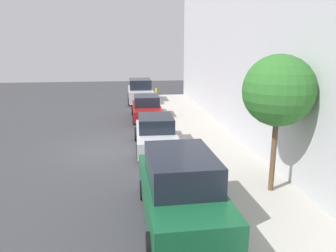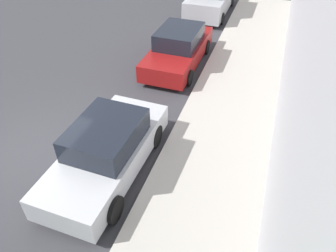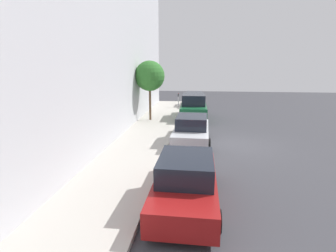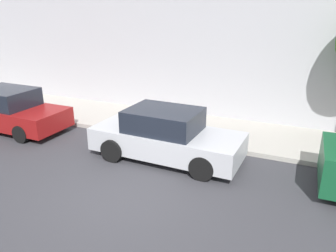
{
  "view_description": "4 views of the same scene",
  "coord_description": "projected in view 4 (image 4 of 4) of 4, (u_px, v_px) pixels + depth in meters",
  "views": [
    {
      "loc": [
        0.97,
        -14.69,
        4.76
      ],
      "look_at": [
        2.94,
        0.31,
        1.0
      ],
      "focal_mm": 35.0,
      "sensor_mm": 36.0,
      "label": 1
    },
    {
      "loc": [
        5.9,
        -5.47,
        6.68
      ],
      "look_at": [
        3.65,
        1.19,
        1.0
      ],
      "focal_mm": 35.0,
      "sensor_mm": 36.0,
      "label": 2
    },
    {
      "loc": [
        2.03,
        13.83,
        4.15
      ],
      "look_at": [
        3.59,
        0.3,
        1.0
      ],
      "focal_mm": 28.0,
      "sensor_mm": 36.0,
      "label": 3
    },
    {
      "loc": [
        -5.96,
        -3.72,
        4.31
      ],
      "look_at": [
        2.46,
        0.01,
        1.0
      ],
      "focal_mm": 35.0,
      "sensor_mm": 36.0,
      "label": 4
    }
  ],
  "objects": [
    {
      "name": "ground_plane",
      "position": [
        128.0,
        196.0,
        8.0
      ],
      "size": [
        60.0,
        60.0,
        0.0
      ],
      "primitive_type": "plane",
      "color": "#38383D"
    },
    {
      "name": "parked_sedan_third",
      "position": [
        166.0,
        136.0,
        9.77
      ],
      "size": [
        1.93,
        4.55,
        1.54
      ],
      "color": "#B7BABF",
      "rests_on": "ground_plane"
    },
    {
      "name": "sidewalk",
      "position": [
        195.0,
        128.0,
        12.28
      ],
      "size": [
        3.0,
        32.0,
        0.15
      ],
      "color": "#B2ADA3",
      "rests_on": "ground_plane"
    },
    {
      "name": "parked_sedan_fourth",
      "position": [
        9.0,
        110.0,
        12.21
      ],
      "size": [
        1.92,
        4.52,
        1.54
      ],
      "color": "maroon",
      "rests_on": "ground_plane"
    }
  ]
}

